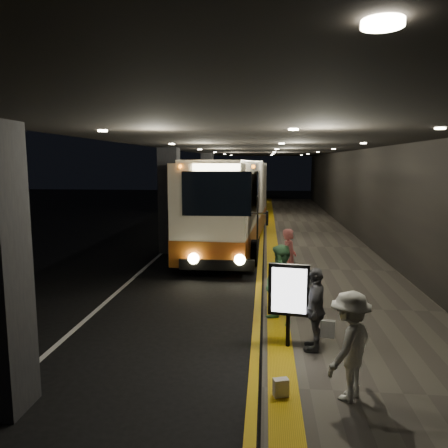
{
  "coord_description": "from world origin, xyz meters",
  "views": [
    {
      "loc": [
        2.52,
        -13.98,
        3.81
      ],
      "look_at": [
        1.11,
        0.76,
        1.7
      ],
      "focal_mm": 35.0,
      "sensor_mm": 36.0,
      "label": 1
    }
  ],
  "objects_px": {
    "passenger_waiting_white": "(350,346)",
    "stanchion_post": "(273,282)",
    "passenger_waiting_green": "(282,285)",
    "info_sign": "(289,292)",
    "passenger_boarding": "(289,258)",
    "coach_second": "(246,192)",
    "coach_third": "(252,181)",
    "passenger_waiting_grey": "(315,309)",
    "bag_plain": "(281,388)",
    "coach_main": "(231,207)",
    "bag_polka": "(328,329)"
  },
  "relations": [
    {
      "from": "coach_main",
      "to": "bag_polka",
      "type": "xyz_separation_m",
      "value": [
        2.87,
        -10.55,
        -1.48
      ]
    },
    {
      "from": "passenger_waiting_green",
      "to": "info_sign",
      "type": "distance_m",
      "value": 1.29
    },
    {
      "from": "stanchion_post",
      "to": "info_sign",
      "type": "bearing_deg",
      "value": -85.05
    },
    {
      "from": "coach_main",
      "to": "coach_second",
      "type": "relative_size",
      "value": 1.09
    },
    {
      "from": "coach_second",
      "to": "coach_third",
      "type": "height_order",
      "value": "coach_third"
    },
    {
      "from": "coach_main",
      "to": "passenger_waiting_grey",
      "type": "bearing_deg",
      "value": -74.11
    },
    {
      "from": "passenger_waiting_grey",
      "to": "bag_polka",
      "type": "distance_m",
      "value": 0.98
    },
    {
      "from": "passenger_boarding",
      "to": "bag_polka",
      "type": "bearing_deg",
      "value": -162.37
    },
    {
      "from": "passenger_waiting_grey",
      "to": "stanchion_post",
      "type": "distance_m",
      "value": 3.08
    },
    {
      "from": "coach_second",
      "to": "passenger_waiting_green",
      "type": "xyz_separation_m",
      "value": [
        1.8,
        -21.53,
        -0.61
      ]
    },
    {
      "from": "passenger_waiting_white",
      "to": "bag_plain",
      "type": "height_order",
      "value": "passenger_waiting_white"
    },
    {
      "from": "coach_second",
      "to": "coach_third",
      "type": "xyz_separation_m",
      "value": [
        -0.12,
        16.1,
        0.16
      ]
    },
    {
      "from": "coach_third",
      "to": "bag_polka",
      "type": "distance_m",
      "value": 38.47
    },
    {
      "from": "info_sign",
      "to": "passenger_boarding",
      "type": "bearing_deg",
      "value": 95.92
    },
    {
      "from": "coach_main",
      "to": "coach_third",
      "type": "distance_m",
      "value": 27.79
    },
    {
      "from": "coach_third",
      "to": "passenger_waiting_grey",
      "type": "bearing_deg",
      "value": -85.8
    },
    {
      "from": "passenger_waiting_green",
      "to": "info_sign",
      "type": "relative_size",
      "value": 1.08
    },
    {
      "from": "bag_plain",
      "to": "coach_main",
      "type": "bearing_deg",
      "value": 97.91
    },
    {
      "from": "passenger_waiting_green",
      "to": "passenger_waiting_white",
      "type": "distance_m",
      "value": 3.24
    },
    {
      "from": "passenger_waiting_grey",
      "to": "bag_plain",
      "type": "xyz_separation_m",
      "value": [
        -0.71,
        -1.82,
        -0.68
      ]
    },
    {
      "from": "coach_second",
      "to": "coach_main",
      "type": "bearing_deg",
      "value": -93.18
    },
    {
      "from": "coach_main",
      "to": "bag_plain",
      "type": "xyz_separation_m",
      "value": [
        1.81,
        -13.01,
        -1.51
      ]
    },
    {
      "from": "bag_polka",
      "to": "passenger_waiting_green",
      "type": "bearing_deg",
      "value": 143.41
    },
    {
      "from": "coach_main",
      "to": "coach_second",
      "type": "height_order",
      "value": "coach_main"
    },
    {
      "from": "coach_second",
      "to": "passenger_waiting_grey",
      "type": "height_order",
      "value": "coach_second"
    },
    {
      "from": "passenger_waiting_grey",
      "to": "bag_polka",
      "type": "xyz_separation_m",
      "value": [
        0.35,
        0.64,
        -0.65
      ]
    },
    {
      "from": "stanchion_post",
      "to": "passenger_boarding",
      "type": "bearing_deg",
      "value": 69.52
    },
    {
      "from": "bag_polka",
      "to": "passenger_waiting_white",
      "type": "bearing_deg",
      "value": -90.4
    },
    {
      "from": "bag_plain",
      "to": "passenger_waiting_white",
      "type": "bearing_deg",
      "value": 3.78
    },
    {
      "from": "coach_third",
      "to": "stanchion_post",
      "type": "relative_size",
      "value": 11.96
    },
    {
      "from": "passenger_waiting_white",
      "to": "passenger_waiting_grey",
      "type": "relative_size",
      "value": 1.03
    },
    {
      "from": "coach_second",
      "to": "stanchion_post",
      "type": "bearing_deg",
      "value": -87.9
    },
    {
      "from": "coach_second",
      "to": "passenger_waiting_grey",
      "type": "distance_m",
      "value": 23.01
    },
    {
      "from": "passenger_waiting_white",
      "to": "stanchion_post",
      "type": "xyz_separation_m",
      "value": [
        -1.09,
        4.72,
        -0.35
      ]
    },
    {
      "from": "bag_plain",
      "to": "passenger_boarding",
      "type": "bearing_deg",
      "value": 85.93
    },
    {
      "from": "passenger_waiting_green",
      "to": "passenger_waiting_grey",
      "type": "distance_m",
      "value": 1.48
    },
    {
      "from": "coach_main",
      "to": "info_sign",
      "type": "distance_m",
      "value": 11.3
    },
    {
      "from": "coach_second",
      "to": "bag_polka",
      "type": "bearing_deg",
      "value": -85.56
    },
    {
      "from": "passenger_waiting_grey",
      "to": "info_sign",
      "type": "height_order",
      "value": "info_sign"
    },
    {
      "from": "coach_second",
      "to": "bag_polka",
      "type": "xyz_separation_m",
      "value": [
        2.75,
        -22.23,
        -1.33
      ]
    },
    {
      "from": "passenger_waiting_white",
      "to": "stanchion_post",
      "type": "distance_m",
      "value": 4.86
    },
    {
      "from": "passenger_boarding",
      "to": "passenger_waiting_green",
      "type": "height_order",
      "value": "passenger_waiting_green"
    },
    {
      "from": "coach_second",
      "to": "passenger_boarding",
      "type": "xyz_separation_m",
      "value": [
        2.12,
        -18.62,
        -0.64
      ]
    },
    {
      "from": "passenger_waiting_green",
      "to": "bag_polka",
      "type": "xyz_separation_m",
      "value": [
        0.95,
        -0.7,
        -0.73
      ]
    },
    {
      "from": "bag_plain",
      "to": "info_sign",
      "type": "distance_m",
      "value": 2.15
    },
    {
      "from": "coach_third",
      "to": "bag_plain",
      "type": "xyz_separation_m",
      "value": [
        1.81,
        -40.8,
        -1.53
      ]
    },
    {
      "from": "passenger_waiting_green",
      "to": "coach_third",
      "type": "bearing_deg",
      "value": 139.38
    },
    {
      "from": "coach_second",
      "to": "stanchion_post",
      "type": "relative_size",
      "value": 10.98
    },
    {
      "from": "stanchion_post",
      "to": "coach_third",
      "type": "bearing_deg",
      "value": 92.8
    },
    {
      "from": "passenger_boarding",
      "to": "stanchion_post",
      "type": "relative_size",
      "value": 1.73
    }
  ]
}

